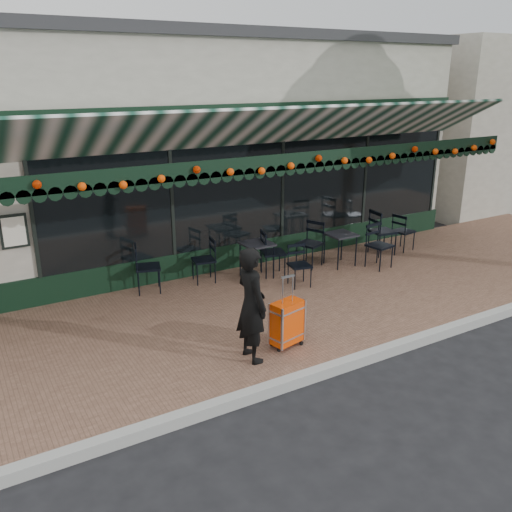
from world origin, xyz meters
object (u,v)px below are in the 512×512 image
cafe_table_b (257,246)px  chair_a_right (383,232)px  chair_b_left (204,260)px  chair_b_right (273,253)px  cafe_table_a (341,237)px  chair_b_front (300,266)px  chair_solo (148,268)px  chair_a_front (380,246)px  woman (252,305)px  chair_a_left (310,244)px  suitcase (287,323)px  chair_a_extra (403,232)px

cafe_table_b → chair_a_right: chair_a_right is taller
chair_b_left → chair_b_right: size_ratio=0.92×
cafe_table_a → chair_b_front: (-1.37, -0.52, -0.21)m
chair_solo → chair_a_front: bearing=-87.6°
chair_b_front → chair_solo: chair_solo is taller
woman → chair_b_right: 3.29m
chair_b_left → woman: bearing=-2.5°
woman → chair_b_left: (0.68, 2.97, -0.39)m
chair_a_left → chair_b_front: size_ratio=1.19×
chair_a_right → chair_a_front: 0.90m
woman → chair_b_left: 3.08m
chair_b_front → chair_b_right: bearing=110.6°
suitcase → cafe_table_a: size_ratio=1.60×
cafe_table_a → chair_a_right: bearing=4.7°
chair_a_front → chair_b_left: 3.54m
cafe_table_a → chair_a_left: bearing=155.4°
chair_b_right → chair_a_extra: bearing=-75.1°
chair_a_front → cafe_table_a: bearing=130.1°
chair_b_left → chair_solo: 1.06m
chair_a_left → chair_a_extra: bearing=63.7°
chair_a_right → cafe_table_b: bearing=95.2°
chair_a_extra → chair_solo: 5.72m
cafe_table_b → woman: bearing=-121.8°
chair_a_right → chair_b_front: size_ratio=1.28×
chair_a_front → chair_b_left: chair_a_front is taller
cafe_table_b → chair_solo: bearing=169.8°
chair_b_left → chair_b_right: chair_b_right is taller
cafe_table_b → chair_a_left: (1.24, 0.00, -0.16)m
woman → suitcase: (0.61, 0.05, -0.44)m
cafe_table_a → chair_b_right: 1.51m
chair_solo → chair_a_left: bearing=-79.5°
cafe_table_a → cafe_table_b: (-1.82, 0.26, 0.02)m
chair_a_right → woman: bearing=126.2°
cafe_table_b → chair_b_front: 0.93m
chair_b_front → chair_solo: bearing=165.9°
suitcase → chair_b_right: suitcase is taller
suitcase → chair_a_right: suitcase is taller
cafe_table_a → chair_b_right: size_ratio=0.74×
cafe_table_a → chair_a_right: size_ratio=0.67×
woman → chair_b_front: woman is taller
cafe_table_b → chair_a_right: size_ratio=0.70×
woman → chair_b_left: bearing=-12.8°
cafe_table_b → chair_a_right: 3.06m
suitcase → chair_b_left: size_ratio=1.28×
chair_a_right → chair_solo: size_ratio=1.11×
chair_a_extra → cafe_table_b: bearing=79.0°
chair_solo → chair_b_left: bearing=-76.6°
suitcase → chair_a_left: size_ratio=1.16×
woman → chair_a_right: woman is taller
suitcase → chair_b_left: suitcase is taller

